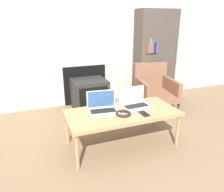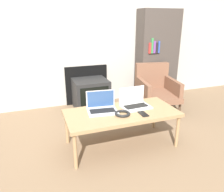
% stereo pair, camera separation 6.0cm
% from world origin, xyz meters
% --- Properties ---
extents(ground_plane, '(14.00, 14.00, 0.00)m').
position_xyz_m(ground_plane, '(0.00, 0.00, 0.00)').
color(ground_plane, '#7A6047').
extents(wall_back, '(7.00, 0.08, 2.60)m').
position_xyz_m(wall_back, '(-0.00, 1.74, 1.29)').
color(wall_back, '#ADA89E').
rests_on(wall_back, ground_plane).
extents(table, '(1.19, 0.57, 0.40)m').
position_xyz_m(table, '(0.00, 0.28, 0.37)').
color(table, '#9E7A51').
rests_on(table, ground_plane).
extents(laptop_left, '(0.34, 0.26, 0.21)m').
position_xyz_m(laptop_left, '(-0.19, 0.37, 0.45)').
color(laptop_left, '#B2B2B7').
rests_on(laptop_left, table).
extents(laptop_right, '(0.33, 0.24, 0.21)m').
position_xyz_m(laptop_right, '(0.19, 0.37, 0.45)').
color(laptop_right, silver).
rests_on(laptop_right, table).
extents(headphones, '(0.16, 0.16, 0.03)m').
position_xyz_m(headphones, '(-0.02, 0.20, 0.42)').
color(headphones, black).
rests_on(headphones, table).
extents(phone, '(0.07, 0.14, 0.01)m').
position_xyz_m(phone, '(0.18, 0.14, 0.41)').
color(phone, black).
rests_on(phone, table).
extents(tv, '(0.52, 0.48, 0.46)m').
position_xyz_m(tv, '(-0.04, 1.44, 0.23)').
color(tv, black).
rests_on(tv, ground_plane).
extents(armchair, '(0.64, 0.76, 0.68)m').
position_xyz_m(armchair, '(0.92, 1.13, 0.34)').
color(armchair, brown).
rests_on(armchair, ground_plane).
extents(bookshelf, '(0.68, 0.32, 1.49)m').
position_xyz_m(bookshelf, '(1.16, 1.54, 0.75)').
color(bookshelf, '#3F3833').
rests_on(bookshelf, ground_plane).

